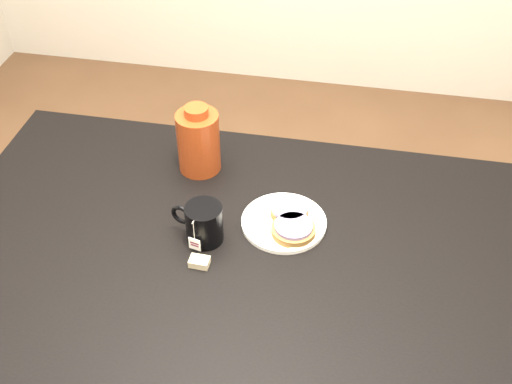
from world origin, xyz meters
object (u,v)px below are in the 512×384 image
bagel_back (290,210)px  teabag_pouch (199,262)px  bagel_package (198,141)px  table (231,271)px  mug (203,223)px  plate (284,222)px  bagel_front (293,229)px

bagel_back → teabag_pouch: size_ratio=2.93×
teabag_pouch → bagel_package: bagel_package is taller
table → mug: mug is taller
mug → plate: bearing=38.5°
teabag_pouch → bagel_package: 0.36m
bagel_back → bagel_package: bagel_package is taller
bagel_back → teabag_pouch: (-0.18, -0.19, -0.02)m
bagel_back → mug: bearing=-150.0°
mug → teabag_pouch: (0.01, -0.08, -0.04)m
bagel_front → table: bearing=-155.4°
bagel_back → mug: 0.22m
mug → bagel_back: bearing=43.6°
plate → mug: bearing=-155.1°
table → bagel_front: (0.14, 0.06, 0.11)m
teabag_pouch → mug: bearing=96.9°
bagel_back → mug: (-0.19, -0.11, 0.03)m
plate → bagel_back: (0.01, 0.03, 0.02)m
table → bagel_front: bagel_front is taller
plate → mug: size_ratio=1.49×
bagel_back → teabag_pouch: 0.26m
plate → bagel_package: 0.32m
table → teabag_pouch: 0.13m
bagel_back → bagel_front: bearing=-73.3°
table → bagel_front: bearing=24.6°
bagel_back → teabag_pouch: bagel_back is taller
bagel_front → mug: 0.21m
plate → bagel_package: size_ratio=1.08×
table → bagel_front: size_ratio=12.44×
plate → bagel_back: size_ratio=1.57×
mug → teabag_pouch: size_ratio=3.08×
bagel_back → bagel_front: same height
table → teabag_pouch: (-0.06, -0.07, 0.09)m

